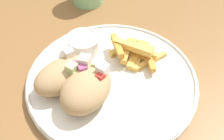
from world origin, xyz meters
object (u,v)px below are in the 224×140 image
plate (112,79)px  pita_sandwich_far (63,75)px  pita_sandwich_near (86,88)px  fries_pile (137,53)px  sauce_ramekin (83,43)px

plate → pita_sandwich_far: pita_sandwich_far is taller
pita_sandwich_far → plate: bearing=-28.7°
pita_sandwich_near → fries_pile: pita_sandwich_near is taller
pita_sandwich_far → fries_pile: (0.15, -0.03, -0.01)m
pita_sandwich_near → sauce_ramekin: 0.12m
pita_sandwich_near → sauce_ramekin: size_ratio=1.97×
pita_sandwich_far → pita_sandwich_near: bearing=-75.4°
fries_pile → sauce_ramekin: size_ratio=1.77×
plate → pita_sandwich_near: pita_sandwich_near is taller
plate → sauce_ramekin: size_ratio=4.81×
plate → fries_pile: fries_pile is taller
pita_sandwich_near → pita_sandwich_far: bearing=79.7°
pita_sandwich_far → fries_pile: 0.15m
plate → pita_sandwich_near: bearing=-172.8°
pita_sandwich_near → plate: bearing=-17.1°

